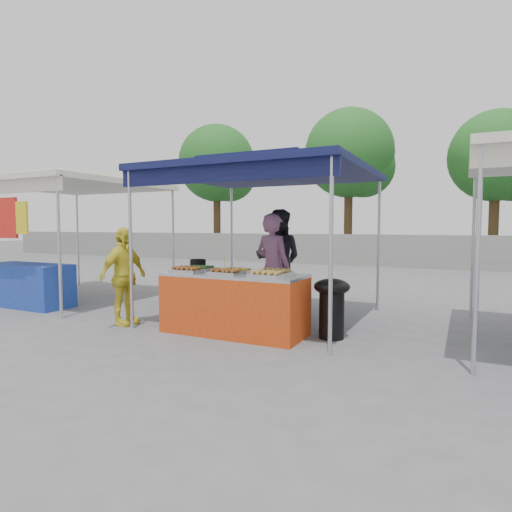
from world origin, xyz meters
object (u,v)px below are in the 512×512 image
at_px(cooking_pot, 198,264).
at_px(customer_person, 124,276).
at_px(vendor_woman, 273,268).
at_px(helper_man, 278,259).
at_px(wok_burner, 332,303).
at_px(vendor_table, 234,304).

distance_m(cooking_pot, customer_person, 1.14).
xyz_separation_m(vendor_woman, customer_person, (-1.96, -1.18, -0.11)).
bearing_deg(helper_man, customer_person, 47.76).
bearing_deg(cooking_pot, wok_burner, -0.02).
xyz_separation_m(cooking_pot, customer_person, (-0.94, -0.62, -0.17)).
distance_m(cooking_pot, vendor_woman, 1.17).
height_order(vendor_table, wok_burner, vendor_table).
distance_m(vendor_table, cooking_pot, 1.03).
xyz_separation_m(vendor_table, vendor_woman, (0.19, 0.91, 0.43)).
bearing_deg(customer_person, wok_burner, -75.80).
height_order(vendor_woman, customer_person, vendor_woman).
height_order(vendor_woman, helper_man, helper_man).
relative_size(vendor_woman, helper_man, 0.94).
distance_m(vendor_table, helper_man, 2.04).
bearing_deg(customer_person, vendor_table, -78.63).
distance_m(vendor_table, vendor_woman, 1.03).
relative_size(vendor_table, wok_burner, 2.46).
bearing_deg(cooking_pot, customer_person, -146.61).
height_order(cooking_pot, helper_man, helper_man).
distance_m(wok_burner, vendor_woman, 1.30).
distance_m(vendor_woman, helper_man, 1.12).
distance_m(cooking_pot, helper_man, 1.75).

